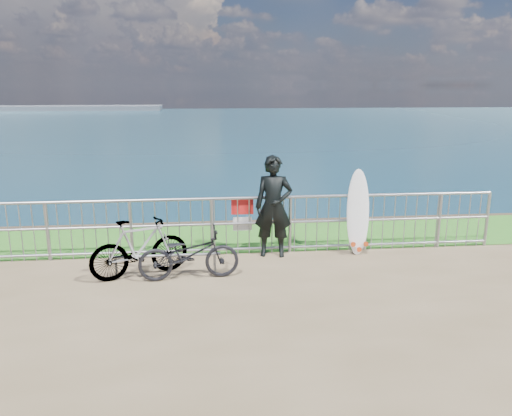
{
  "coord_description": "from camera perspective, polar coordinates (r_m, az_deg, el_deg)",
  "views": [
    {
      "loc": [
        -0.6,
        -7.51,
        3.16
      ],
      "look_at": [
        0.3,
        1.2,
        1.0
      ],
      "focal_mm": 35.0,
      "sensor_mm": 36.0,
      "label": 1
    }
  ],
  "objects": [
    {
      "name": "bicycle_far",
      "position": [
        8.63,
        -13.17,
        -4.44
      ],
      "size": [
        1.73,
        1.08,
        1.01
      ],
      "primitive_type": "imported",
      "rotation": [
        0.0,
        0.0,
        1.96
      ],
      "color": "black",
      "rests_on": "ground"
    },
    {
      "name": "railing",
      "position": [
        9.49,
        -1.93,
        -1.93
      ],
      "size": [
        10.06,
        0.1,
        1.13
      ],
      "color": "#92959A",
      "rests_on": "ground"
    },
    {
      "name": "bike_rack",
      "position": [
        8.62,
        -10.3,
        -5.62
      ],
      "size": [
        1.86,
        0.05,
        0.39
      ],
      "color": "#92959A",
      "rests_on": "ground"
    },
    {
      "name": "grass_strip",
      "position": [
        10.71,
        -2.43,
        -3.27
      ],
      "size": [
        120.0,
        120.0,
        0.0
      ],
      "primitive_type": "plane",
      "color": "#2B7620",
      "rests_on": "ground"
    },
    {
      "name": "surfer",
      "position": [
        9.32,
        2.02,
        0.16
      ],
      "size": [
        0.76,
        0.57,
        1.91
      ],
      "primitive_type": "imported",
      "rotation": [
        0.0,
        0.0,
        -0.17
      ],
      "color": "black",
      "rests_on": "ground"
    },
    {
      "name": "bicycle_near",
      "position": [
        8.38,
        -7.69,
        -5.23
      ],
      "size": [
        1.71,
        0.72,
        0.87
      ],
      "primitive_type": "imported",
      "rotation": [
        0.0,
        0.0,
        1.66
      ],
      "color": "black",
      "rests_on": "ground"
    },
    {
      "name": "surfboard",
      "position": [
        9.71,
        11.57,
        -0.81
      ],
      "size": [
        0.48,
        0.44,
        1.63
      ],
      "color": "white",
      "rests_on": "ground"
    },
    {
      "name": "seascape",
      "position": [
        161.06,
        -21.83,
        10.32
      ],
      "size": [
        260.0,
        260.0,
        5.0
      ],
      "color": "brown",
      "rests_on": "ground"
    }
  ]
}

